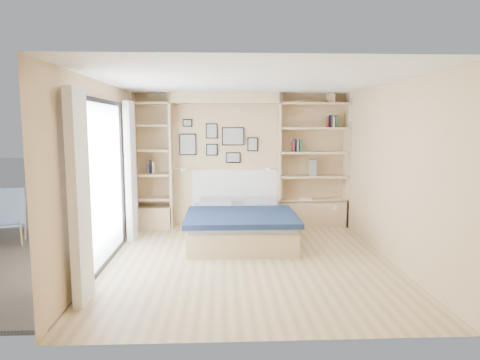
{
  "coord_description": "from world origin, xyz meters",
  "views": [
    {
      "loc": [
        -0.38,
        -5.83,
        1.92
      ],
      "look_at": [
        -0.08,
        0.9,
        1.04
      ],
      "focal_mm": 32.0,
      "sensor_mm": 36.0,
      "label": 1
    }
  ],
  "objects": [
    {
      "name": "photo_gallery",
      "position": [
        -0.45,
        2.22,
        1.6
      ],
      "size": [
        1.48,
        0.02,
        0.82
      ],
      "color": "black",
      "rests_on": "ground"
    },
    {
      "name": "deck_chair",
      "position": [
        -3.87,
        1.13,
        0.42
      ],
      "size": [
        0.77,
        1.0,
        0.88
      ],
      "rotation": [
        0.0,
        0.0,
        0.31
      ],
      "color": "tan",
      "rests_on": "ground"
    },
    {
      "name": "room_shell",
      "position": [
        -0.39,
        1.52,
        1.08
      ],
      "size": [
        4.5,
        4.5,
        4.5
      ],
      "color": "tan",
      "rests_on": "ground"
    },
    {
      "name": "shelf_decor",
      "position": [
        1.05,
        2.07,
        1.68
      ],
      "size": [
        3.49,
        0.23,
        2.03
      ],
      "color": "#A51E1E",
      "rests_on": "ground"
    },
    {
      "name": "bed",
      "position": [
        -0.07,
        1.12,
        0.28
      ],
      "size": [
        1.73,
        2.2,
        1.07
      ],
      "color": "tan",
      "rests_on": "ground"
    },
    {
      "name": "ground",
      "position": [
        0.0,
        0.0,
        0.0
      ],
      "size": [
        4.5,
        4.5,
        0.0
      ],
      "primitive_type": "plane",
      "color": "tan",
      "rests_on": "ground"
    },
    {
      "name": "reading_lamps",
      "position": [
        -0.3,
        2.0,
        1.1
      ],
      "size": [
        1.92,
        0.12,
        0.15
      ],
      "color": "silver",
      "rests_on": "ground"
    }
  ]
}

